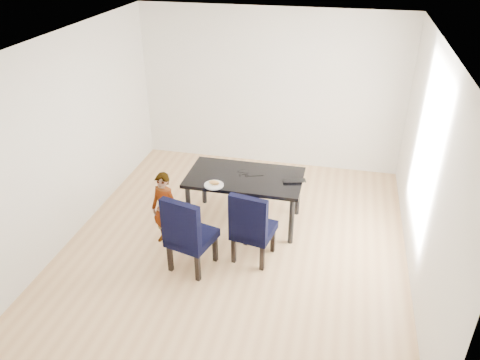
% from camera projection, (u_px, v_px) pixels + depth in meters
% --- Properties ---
extents(floor, '(4.50, 5.00, 0.01)m').
position_uv_depth(floor, '(237.00, 241.00, 6.43)').
color(floor, tan).
rests_on(floor, ground).
extents(ceiling, '(4.50, 5.00, 0.01)m').
position_uv_depth(ceiling, '(236.00, 41.00, 5.11)').
color(ceiling, white).
rests_on(ceiling, wall_back).
extents(wall_back, '(4.50, 0.01, 2.70)m').
position_uv_depth(wall_back, '(270.00, 90.00, 7.91)').
color(wall_back, white).
rests_on(wall_back, ground).
extents(wall_front, '(4.50, 0.01, 2.70)m').
position_uv_depth(wall_front, '(163.00, 288.00, 3.64)').
color(wall_front, silver).
rests_on(wall_front, ground).
extents(wall_left, '(0.01, 5.00, 2.70)m').
position_uv_depth(wall_left, '(72.00, 136.00, 6.21)').
color(wall_left, white).
rests_on(wall_left, ground).
extents(wall_right, '(0.01, 5.00, 2.70)m').
position_uv_depth(wall_right, '(428.00, 171.00, 5.33)').
color(wall_right, white).
rests_on(wall_right, ground).
extents(dining_table, '(1.60, 0.90, 0.75)m').
position_uv_depth(dining_table, '(245.00, 199.00, 6.67)').
color(dining_table, black).
rests_on(dining_table, floor).
extents(chair_left, '(0.62, 0.64, 1.06)m').
position_uv_depth(chair_left, '(192.00, 231.00, 5.72)').
color(chair_left, black).
rests_on(chair_left, floor).
extents(chair_right, '(0.57, 0.58, 1.01)m').
position_uv_depth(chair_right, '(254.00, 224.00, 5.89)').
color(chair_right, black).
rests_on(chair_right, floor).
extents(child, '(0.44, 0.35, 1.05)m').
position_uv_depth(child, '(164.00, 209.00, 6.16)').
color(child, orange).
rests_on(child, floor).
extents(plate, '(0.31, 0.31, 0.01)m').
position_uv_depth(plate, '(214.00, 185.00, 6.26)').
color(plate, silver).
rests_on(plate, dining_table).
extents(sandwich, '(0.16, 0.11, 0.06)m').
position_uv_depth(sandwich, '(214.00, 182.00, 6.24)').
color(sandwich, '#BF8944').
rests_on(sandwich, plate).
extents(laptop, '(0.35, 0.27, 0.02)m').
position_uv_depth(laptop, '(294.00, 179.00, 6.38)').
color(laptop, black).
rests_on(laptop, dining_table).
extents(cable_tangle, '(0.17, 0.17, 0.01)m').
position_uv_depth(cable_tangle, '(244.00, 175.00, 6.51)').
color(cable_tangle, black).
rests_on(cable_tangle, dining_table).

